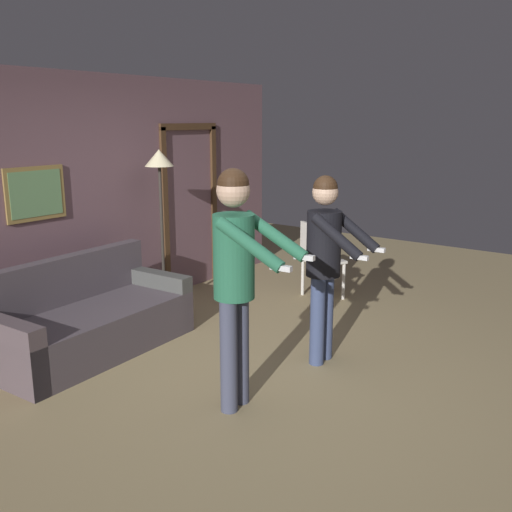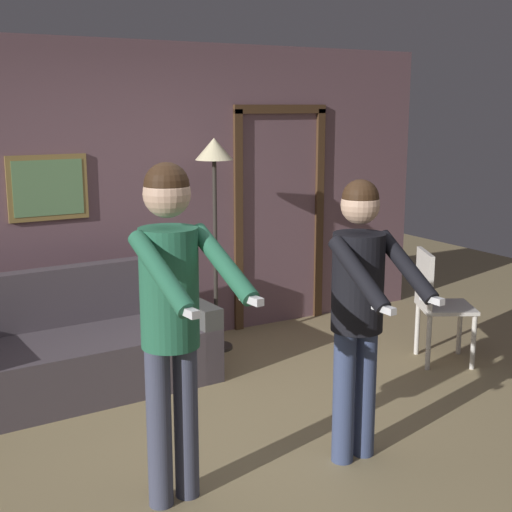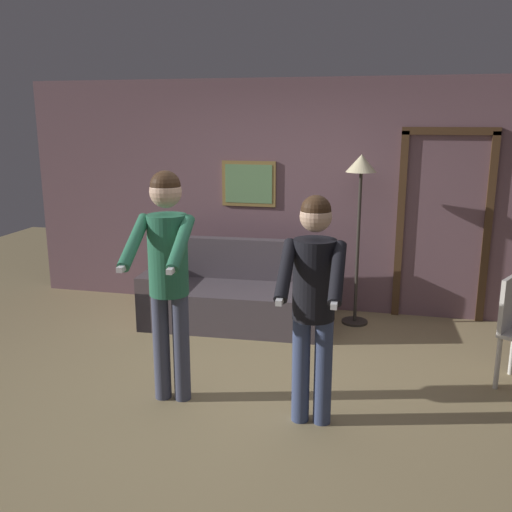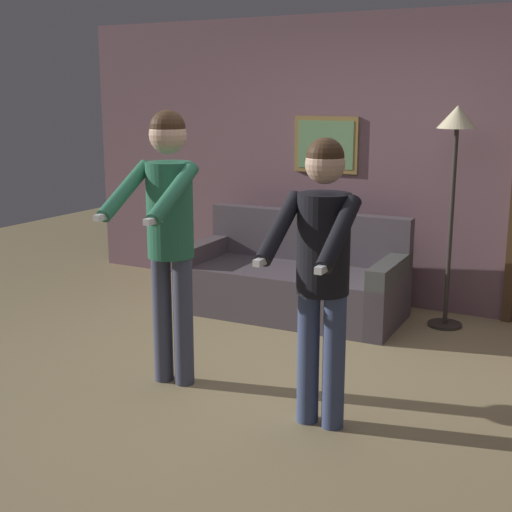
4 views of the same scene
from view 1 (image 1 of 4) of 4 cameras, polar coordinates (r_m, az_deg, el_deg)
The scene contains 7 objects.
ground_plane at distance 4.99m, azimuth 0.16°, elevation -11.77°, with size 12.00×12.00×0.00m, color tan.
back_wall_assembly at distance 6.22m, azimuth -17.13°, elevation 5.26°, with size 6.40×0.10×2.60m.
couch at distance 5.59m, azimuth -16.33°, elevation -6.40°, with size 1.94×0.94×0.87m.
torchiere_lamp at distance 6.35m, azimuth -9.59°, elevation 7.58°, with size 0.32×0.32×1.81m.
person_standing_left at distance 4.09m, azimuth -2.00°, elevation -1.01°, with size 0.48×0.72×1.81m.
person_standing_right at distance 4.96m, azimuth 6.95°, elevation 0.32°, with size 0.44×0.64×1.67m.
dining_chair_distant at distance 6.89m, azimuth 6.16°, elevation 0.00°, with size 0.57×0.57×0.93m.
Camera 1 is at (-3.64, -2.66, 2.14)m, focal length 40.00 mm.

